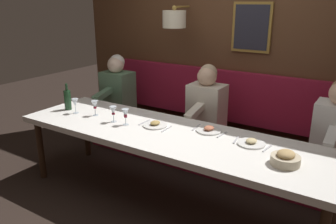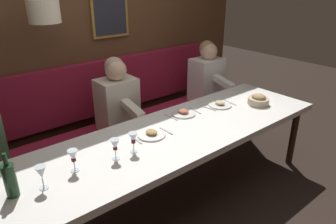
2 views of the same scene
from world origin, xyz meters
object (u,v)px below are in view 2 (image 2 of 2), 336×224
Objects in this scene: wine_glass_0 at (41,173)px; bread_bowl at (258,100)px; diner_nearest at (207,73)px; wine_glass_1 at (73,156)px; wine_glass_2 at (133,139)px; wine_bottle at (10,180)px; wine_glass_3 at (115,145)px; dining_table at (174,138)px; diner_near at (117,97)px.

wine_glass_0 reaches higher than bread_bowl.
wine_glass_0 is (-0.95, 2.48, 0.04)m from diner_nearest.
wine_glass_1 and wine_glass_2 have the same top height.
diner_nearest is 2.79m from wine_bottle.
wine_glass_1 is 2.02m from bread_bowl.
wine_bottle reaches higher than wine_glass_1.
bread_bowl is (-0.06, -2.42, -0.07)m from wine_bottle.
wine_glass_2 reaches higher than bread_bowl.
wine_glass_1 is 0.75× the size of bread_bowl.
wine_glass_0 is at bearing 91.03° from wine_glass_3.
wine_bottle is at bearing 87.45° from wine_glass_2.
wine_glass_0 is 2.25m from bread_bowl.
diner_near is (0.88, 0.04, 0.13)m from dining_table.
wine_glass_0 is at bearing 103.83° from wine_glass_1.
diner_nearest is 1.00× the size of diner_near.
wine_glass_3 is at bearing -88.97° from wine_glass_0.
wine_glass_2 is at bearing 89.07° from bread_bowl.
diner_nearest is at bearing -90.00° from diner_near.
diner_near is at bearing 2.34° from dining_table.
diner_near reaches higher than bread_bowl.
wine_glass_1 is 1.00× the size of wine_glass_2.
wine_glass_2 is 0.75× the size of bread_bowl.
dining_table is 18.93× the size of wine_glass_2.
wine_glass_3 reaches higher than bread_bowl.
wine_glass_0 is at bearing 89.58° from bread_bowl.
wine_bottle is at bearing 90.74° from dining_table.
wine_glass_3 is (-0.05, -0.30, 0.00)m from wine_glass_1.
dining_table is 3.93× the size of diner_near.
dining_table is at bearing -177.66° from diner_near.
diner_near reaches higher than wine_glass_0.
wine_glass_1 is (-0.89, 2.24, 0.04)m from diner_nearest.
wine_glass_2 is (-0.06, 0.46, 0.17)m from dining_table.
wine_glass_0 is (-0.06, 1.15, 0.17)m from dining_table.
wine_glass_0 is at bearing -105.52° from wine_bottle.
diner_near is 4.82× the size of wine_glass_3.
wine_bottle is (-0.02, 1.32, 0.17)m from dining_table.
wine_glass_2 is 0.55× the size of wine_bottle.
wine_glass_2 is 1.56m from bread_bowl.
wine_glass_3 is at bearing 148.20° from diner_near.
wine_glass_1 is at bearing 87.88° from bread_bowl.
dining_table is at bearing -89.26° from wine_bottle.
wine_bottle is (-0.90, 1.29, 0.04)m from diner_near.
wine_glass_1 is (0.06, -0.24, -0.00)m from wine_glass_0.
dining_table is 10.35× the size of wine_bottle.
dining_table is at bearing -83.07° from wine_glass_2.
wine_bottle is (0.04, 0.71, 0.00)m from wine_glass_3.
wine_glass_3 is at bearing -93.04° from wine_bottle.
wine_glass_0 and wine_glass_3 have the same top height.
diner_nearest is 1.36m from diner_near.
wine_glass_0 is 0.24m from wine_glass_1.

